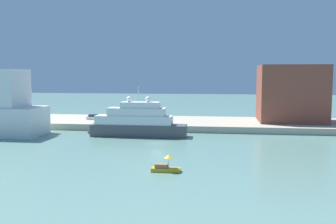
% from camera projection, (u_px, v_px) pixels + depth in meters
% --- Properties ---
extents(ground, '(400.00, 400.00, 0.00)m').
position_uv_depth(ground, '(157.00, 144.00, 83.33)').
color(ground, slate).
extents(quay_dock, '(110.00, 23.23, 1.74)m').
position_uv_depth(quay_dock, '(173.00, 123.00, 110.47)').
color(quay_dock, '#ADA38E').
rests_on(quay_dock, ground).
extents(large_yacht, '(23.24, 4.69, 12.24)m').
position_uv_depth(large_yacht, '(137.00, 123.00, 92.63)').
color(large_yacht, '#4C4C51').
rests_on(large_yacht, ground).
extents(small_motorboat, '(4.54, 1.56, 2.75)m').
position_uv_depth(small_motorboat, '(165.00, 167.00, 59.51)').
color(small_motorboat, '#B7991E').
rests_on(small_motorboat, ground).
extents(work_barge, '(5.23, 1.55, 0.61)m').
position_uv_depth(work_barge, '(99.00, 132.00, 97.60)').
color(work_barge, '#595966').
rests_on(work_barge, ground).
extents(harbor_building, '(17.84, 15.19, 15.88)m').
position_uv_depth(harbor_building, '(291.00, 93.00, 107.31)').
color(harbor_building, brown).
rests_on(harbor_building, quay_dock).
extents(parked_car, '(4.06, 1.87, 1.51)m').
position_uv_depth(parked_car, '(94.00, 117.00, 112.34)').
color(parked_car, silver).
rests_on(parked_car, quay_dock).
extents(person_figure, '(0.36, 0.36, 1.72)m').
position_uv_depth(person_figure, '(106.00, 120.00, 104.92)').
color(person_figure, '#334C8C').
rests_on(person_figure, quay_dock).
extents(mooring_bollard, '(0.53, 0.53, 0.65)m').
position_uv_depth(mooring_bollard, '(160.00, 124.00, 100.67)').
color(mooring_bollard, black).
rests_on(mooring_bollard, quay_dock).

